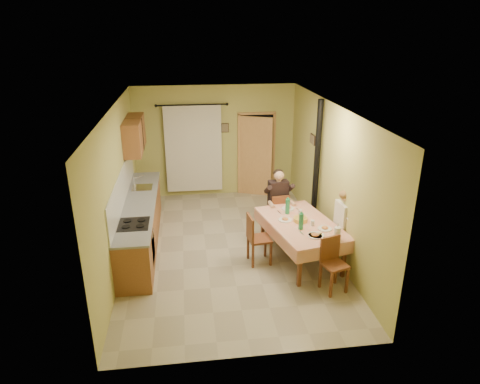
{
  "coord_description": "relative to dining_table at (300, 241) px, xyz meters",
  "views": [
    {
      "loc": [
        -0.74,
        -7.47,
        4.15
      ],
      "look_at": [
        0.25,
        0.1,
        1.15
      ],
      "focal_mm": 32.0,
      "sensor_mm": 36.0,
      "label": 1
    }
  ],
  "objects": [
    {
      "name": "chair_left",
      "position": [
        -0.8,
        -0.01,
        -0.09
      ],
      "size": [
        0.44,
        0.44,
        0.96
      ],
      "rotation": [
        0.0,
        0.0,
        -1.45
      ],
      "color": "brown",
      "rests_on": "ground"
    },
    {
      "name": "stove_flue",
      "position": [
        0.6,
        1.18,
        0.65
      ],
      "size": [
        0.24,
        0.24,
        2.8
      ],
      "color": "black",
      "rests_on": "ground"
    },
    {
      "name": "doorway",
      "position": [
        -0.27,
        3.48,
        0.67
      ],
      "size": [
        0.96,
        0.38,
        2.15
      ],
      "color": "black",
      "rests_on": "ground"
    },
    {
      "name": "tableware",
      "position": [
        0.04,
        -0.11,
        0.45
      ],
      "size": [
        0.87,
        1.55,
        0.33
      ],
      "color": "white",
      "rests_on": "dining_table"
    },
    {
      "name": "chair_right",
      "position": [
        0.78,
        -0.16,
        -0.09
      ],
      "size": [
        0.43,
        0.43,
        0.95
      ],
      "rotation": [
        0.0,
        0.0,
        1.66
      ],
      "color": "brown",
      "rests_on": "ground"
    },
    {
      "name": "man_far",
      "position": [
        -0.2,
        1.08,
        0.5
      ],
      "size": [
        0.6,
        0.49,
        1.39
      ],
      "rotation": [
        0.0,
        0.0,
        0.08
      ],
      "color": "black",
      "rests_on": "chair_far"
    },
    {
      "name": "curtain",
      "position": [
        -1.85,
        3.48,
        0.88
      ],
      "size": [
        1.7,
        0.07,
        2.22
      ],
      "color": "black",
      "rests_on": "ground"
    },
    {
      "name": "picture_back",
      "position": [
        -1.05,
        3.55,
        1.37
      ],
      "size": [
        0.19,
        0.03,
        0.23
      ],
      "primitive_type": "cube",
      "color": "black",
      "rests_on": "room_shell"
    },
    {
      "name": "chair_far",
      "position": [
        -0.2,
        1.07,
        -0.09
      ],
      "size": [
        0.4,
        0.4,
        0.92
      ],
      "rotation": [
        0.0,
        0.0,
        0.08
      ],
      "color": "brown",
      "rests_on": "ground"
    },
    {
      "name": "upper_cabinets",
      "position": [
        -3.12,
        2.28,
        1.57
      ],
      "size": [
        0.35,
        1.4,
        0.7
      ],
      "primitive_type": "cube",
      "color": "brown",
      "rests_on": "room_shell"
    },
    {
      "name": "picture_right",
      "position": [
        0.67,
        1.78,
        1.47
      ],
      "size": [
        0.03,
        0.31,
        0.21
      ],
      "primitive_type": "cube",
      "color": "brown",
      "rests_on": "room_shell"
    },
    {
      "name": "chair_near",
      "position": [
        0.28,
        -1.05,
        -0.09
      ],
      "size": [
        0.46,
        0.46,
        0.92
      ],
      "rotation": [
        0.0,
        0.0,
        3.43
      ],
      "color": "brown",
      "rests_on": "ground"
    },
    {
      "name": "dining_table",
      "position": [
        0.0,
        0.0,
        0.0
      ],
      "size": [
        1.5,
        2.08,
        0.76
      ],
      "rotation": [
        0.0,
        0.0,
        0.21
      ],
      "color": "tan",
      "rests_on": "ground"
    },
    {
      "name": "room_shell",
      "position": [
        -1.3,
        0.58,
        1.44
      ],
      "size": [
        4.04,
        6.04,
        2.82
      ],
      "color": "tan",
      "rests_on": "ground"
    },
    {
      "name": "man_right",
      "position": [
        0.77,
        -0.16,
        0.5
      ],
      "size": [
        0.49,
        0.6,
        1.39
      ],
      "rotation": [
        0.0,
        0.0,
        1.66
      ],
      "color": "silver",
      "rests_on": "chair_right"
    },
    {
      "name": "kitchen_run",
      "position": [
        -3.01,
        0.98,
        0.1
      ],
      "size": [
        0.64,
        3.64,
        1.56
      ],
      "color": "brown",
      "rests_on": "ground"
    },
    {
      "name": "floor",
      "position": [
        -1.3,
        0.58,
        -0.38
      ],
      "size": [
        4.0,
        6.0,
        0.01
      ],
      "primitive_type": "cube",
      "color": "tan",
      "rests_on": "ground"
    }
  ]
}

